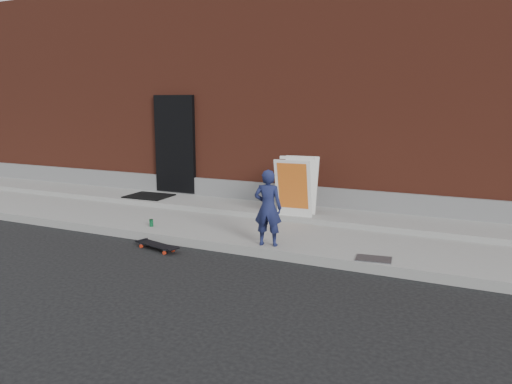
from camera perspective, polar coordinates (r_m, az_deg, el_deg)
The scene contains 10 objects.
ground at distance 8.20m, azimuth -5.58°, elevation -6.63°, with size 80.00×80.00×0.00m, color black.
sidewalk at distance 9.45m, azimuth -0.93°, elevation -3.82°, with size 20.00×3.00×0.15m, color gray.
apron at distance 10.22m, azimuth 1.30°, elevation -2.02°, with size 20.00×1.20×0.10m, color gray.
building at distance 14.30m, azimuth 8.97°, elevation 10.68°, with size 20.00×8.10×5.00m.
child at distance 7.77m, azimuth 1.37°, elevation -1.82°, with size 0.44×0.29×1.21m, color #1A214B.
skateboard at distance 8.32m, azimuth -11.27°, elevation -6.00°, with size 0.86×0.41×0.09m.
pizza_sign at distance 9.42m, azimuth 4.64°, elevation 0.67°, with size 0.73×0.84×1.12m.
soda_can at distance 9.24m, azimuth -11.88°, elevation -3.47°, with size 0.07×0.07×0.13m, color #187A42.
doormat at distance 11.58m, azimuth -12.13°, elevation -0.45°, with size 0.96×0.77×0.03m, color black.
utility_plate at distance 7.42m, azimuth 13.30°, elevation -7.45°, with size 0.50×0.32×0.02m, color #535358.
Camera 1 is at (4.05, -6.72, 2.40)m, focal length 35.00 mm.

